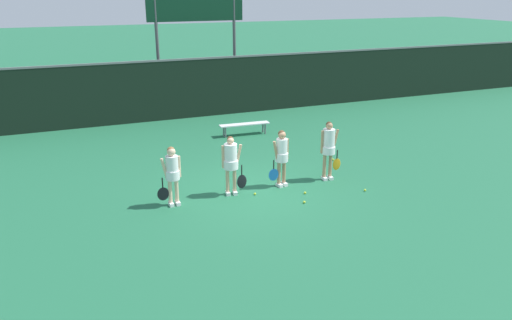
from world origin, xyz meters
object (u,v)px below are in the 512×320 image
object	(u,v)px
player_0	(172,171)
scoreboard	(196,10)
player_3	(329,145)
tennis_ball_3	(304,202)
player_2	(282,153)
tennis_ball_0	(333,160)
tennis_ball_1	(365,190)
bench_courtside	(245,125)
tennis_ball_4	(255,194)
player_1	(231,161)
tennis_ball_2	(305,193)

from	to	relation	value
player_0	scoreboard	bearing A→B (deg)	68.15
player_3	tennis_ball_3	distance (m)	2.22
player_2	tennis_ball_0	bearing A→B (deg)	19.52
scoreboard	tennis_ball_3	distance (m)	12.68
tennis_ball_1	player_3	bearing A→B (deg)	112.39
bench_courtside	tennis_ball_0	size ratio (longest dim) A/B	30.06
player_0	tennis_ball_4	size ratio (longest dim) A/B	24.08
player_2	tennis_ball_1	size ratio (longest dim) A/B	25.35
player_0	tennis_ball_4	world-z (taller)	player_0
scoreboard	bench_courtside	size ratio (longest dim) A/B	2.87
scoreboard	tennis_ball_3	world-z (taller)	scoreboard
scoreboard	player_2	size ratio (longest dim) A/B	3.44
player_1	tennis_ball_3	world-z (taller)	player_1
player_3	tennis_ball_0	bearing A→B (deg)	56.04
tennis_ball_0	tennis_ball_2	size ratio (longest dim) A/B	0.98
bench_courtside	tennis_ball_4	size ratio (longest dim) A/B	29.88
player_1	tennis_ball_1	world-z (taller)	player_1
tennis_ball_1	tennis_ball_3	bearing A→B (deg)	-177.59
tennis_ball_0	tennis_ball_2	bearing A→B (deg)	-135.26
bench_courtside	player_3	size ratio (longest dim) A/B	1.12
player_2	tennis_ball_1	distance (m)	2.57
tennis_ball_3	tennis_ball_2	bearing A→B (deg)	60.78
scoreboard	tennis_ball_1	world-z (taller)	scoreboard
player_1	player_2	world-z (taller)	player_1
scoreboard	tennis_ball_0	distance (m)	10.34
tennis_ball_1	tennis_ball_4	size ratio (longest dim) A/B	0.98
player_1	tennis_ball_4	bearing A→B (deg)	-19.11
bench_courtside	player_3	xyz separation A→B (m)	(0.57, -5.39, 0.67)
player_0	player_1	distance (m)	1.66
bench_courtside	tennis_ball_2	world-z (taller)	bench_courtside
player_2	tennis_ball_2	xyz separation A→B (m)	(0.36, -0.81, -0.95)
player_1	tennis_ball_0	bearing A→B (deg)	28.33
bench_courtside	tennis_ball_0	bearing A→B (deg)	-64.62
bench_courtside	player_0	xyz separation A→B (m)	(-4.13, -5.49, 0.56)
tennis_ball_2	tennis_ball_4	distance (m)	1.40
player_3	tennis_ball_0	distance (m)	2.04
tennis_ball_3	scoreboard	bearing A→B (deg)	87.30
player_0	player_3	distance (m)	4.70
player_1	tennis_ball_4	size ratio (longest dim) A/B	25.05
tennis_ball_2	tennis_ball_4	size ratio (longest dim) A/B	1.02
tennis_ball_0	tennis_ball_1	bearing A→B (deg)	-101.52
bench_courtside	tennis_ball_4	world-z (taller)	bench_courtside
player_0	player_3	world-z (taller)	player_3
bench_courtside	player_0	bearing A→B (deg)	-123.73
player_1	tennis_ball_0	world-z (taller)	player_1
scoreboard	player_0	bearing A→B (deg)	-109.66
tennis_ball_2	tennis_ball_3	bearing A→B (deg)	-119.22
player_3	tennis_ball_1	size ratio (longest dim) A/B	27.07
bench_courtside	player_0	world-z (taller)	player_0
player_1	tennis_ball_2	world-z (taller)	player_1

